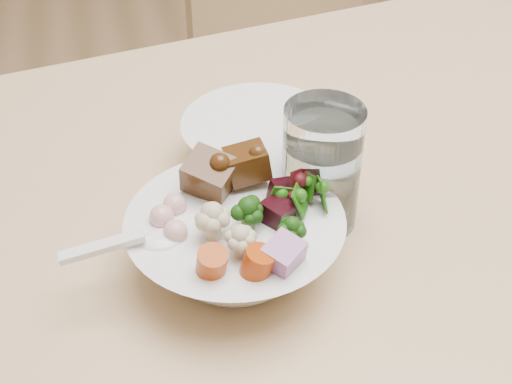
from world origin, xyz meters
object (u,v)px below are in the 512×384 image
dining_table (460,259)px  chair_far (305,69)px  food_bowl (237,239)px  side_bowl (259,144)px  water_glass (321,172)px

dining_table → chair_far: 0.80m
food_bowl → side_bowl: food_bowl is taller
dining_table → water_glass: water_glass is taller
chair_far → water_glass: 0.86m
dining_table → chair_far: (0.06, 0.78, -0.19)m
dining_table → side_bowl: 0.26m
food_bowl → water_glass: size_ratio=1.53×
side_bowl → water_glass: bearing=-70.7°
water_glass → side_bowl: (-0.04, 0.10, -0.03)m
chair_far → water_glass: size_ratio=7.01×
chair_far → water_glass: water_glass is taller
dining_table → side_bowl: size_ratio=10.78×
food_bowl → water_glass: 0.11m
side_bowl → dining_table: bearing=-30.5°
chair_far → side_bowl: 0.77m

